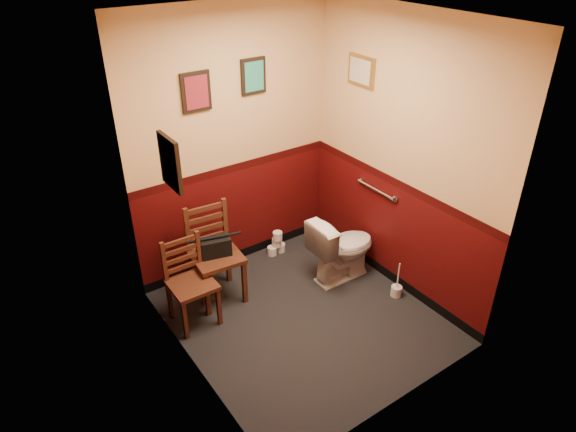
% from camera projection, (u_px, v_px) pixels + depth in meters
% --- Properties ---
extents(floor, '(2.20, 2.40, 0.00)m').
position_uv_depth(floor, '(303.00, 318.00, 4.88)').
color(floor, black).
rests_on(floor, ground).
extents(ceiling, '(2.20, 2.40, 0.00)m').
position_uv_depth(ceiling, '(309.00, 17.00, 3.52)').
color(ceiling, silver).
rests_on(ceiling, ground).
extents(wall_back, '(2.20, 0.00, 2.70)m').
position_uv_depth(wall_back, '(233.00, 146.00, 5.05)').
color(wall_back, '#420809').
rests_on(wall_back, ground).
extents(wall_front, '(2.20, 0.00, 2.70)m').
position_uv_depth(wall_front, '(415.00, 261.00, 3.35)').
color(wall_front, '#420809').
rests_on(wall_front, ground).
extents(wall_left, '(0.00, 2.40, 2.70)m').
position_uv_depth(wall_left, '(182.00, 232.00, 3.65)').
color(wall_left, '#420809').
rests_on(wall_left, ground).
extents(wall_right, '(0.00, 2.40, 2.70)m').
position_uv_depth(wall_right, '(401.00, 160.00, 4.74)').
color(wall_right, '#420809').
rests_on(wall_right, ground).
extents(grab_bar, '(0.05, 0.56, 0.06)m').
position_uv_depth(grab_bar, '(376.00, 189.00, 5.10)').
color(grab_bar, silver).
rests_on(grab_bar, wall_right).
extents(framed_print_back_a, '(0.28, 0.04, 0.36)m').
position_uv_depth(framed_print_back_a, '(196.00, 92.00, 4.56)').
color(framed_print_back_a, black).
rests_on(framed_print_back_a, wall_back).
extents(framed_print_back_b, '(0.26, 0.04, 0.34)m').
position_uv_depth(framed_print_back_b, '(253.00, 76.00, 4.83)').
color(framed_print_back_b, black).
rests_on(framed_print_back_b, wall_back).
extents(framed_print_left, '(0.04, 0.30, 0.38)m').
position_uv_depth(framed_print_left, '(170.00, 163.00, 3.48)').
color(framed_print_left, black).
rests_on(framed_print_left, wall_left).
extents(framed_print_right, '(0.04, 0.34, 0.28)m').
position_uv_depth(framed_print_right, '(361.00, 71.00, 4.80)').
color(framed_print_right, olive).
rests_on(framed_print_right, wall_right).
extents(toilet, '(0.73, 0.41, 0.71)m').
position_uv_depth(toilet, '(342.00, 248.00, 5.27)').
color(toilet, white).
rests_on(toilet, floor).
extents(toilet_brush, '(0.11, 0.11, 0.39)m').
position_uv_depth(toilet_brush, '(396.00, 290.00, 5.13)').
color(toilet_brush, silver).
rests_on(toilet_brush, floor).
extents(chair_left, '(0.40, 0.40, 0.84)m').
position_uv_depth(chair_left, '(190.00, 282.00, 4.66)').
color(chair_left, '#572A1A').
rests_on(chair_left, floor).
extents(chair_right, '(0.49, 0.49, 0.97)m').
position_uv_depth(chair_right, '(215.00, 254.00, 4.94)').
color(chair_right, '#572A1A').
rests_on(chair_right, floor).
extents(handbag, '(0.31, 0.21, 0.21)m').
position_uv_depth(handbag, '(215.00, 247.00, 4.85)').
color(handbag, black).
rests_on(handbag, chair_right).
extents(tp_stack, '(0.22, 0.13, 0.29)m').
position_uv_depth(tp_stack, '(277.00, 244.00, 5.76)').
color(tp_stack, silver).
rests_on(tp_stack, floor).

